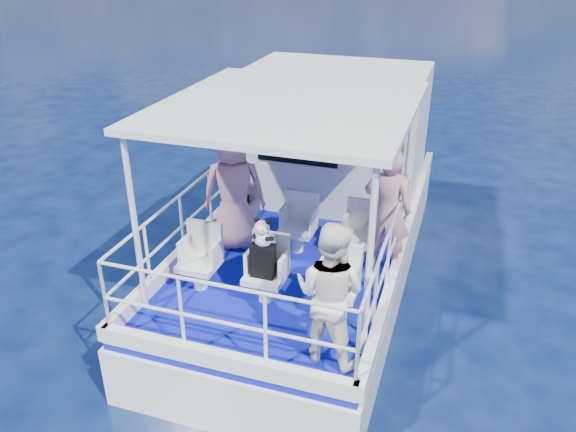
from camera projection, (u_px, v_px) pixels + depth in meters
The scene contains 20 objects.
ground at pixel (293, 309), 8.35m from camera, with size 2000.00×2000.00×0.00m, color #071036.
hull at pixel (311, 275), 9.20m from camera, with size 3.00×7.00×1.60m, color white.
deck at pixel (312, 229), 8.82m from camera, with size 2.90×6.90×0.10m, color #0B119B.
cabin at pixel (335, 134), 9.41m from camera, with size 2.85×2.00×2.20m, color white.
canopy at pixel (289, 106), 6.78m from camera, with size 3.00×3.20×0.08m, color white.
canopy_posts at pixel (287, 193), 7.25m from camera, with size 2.77×2.97×2.20m.
railings at pixel (279, 245), 7.24m from camera, with size 2.84×3.59×1.00m, color white, non-canonical shape.
seat_port_fwd at pixel (239, 230), 8.29m from camera, with size 0.48×0.46×0.38m, color silver.
seat_center_fwd at pixel (297, 239), 8.04m from camera, with size 0.48×0.46×0.38m, color silver.
seat_stbd_fwd at pixel (359, 249), 7.78m from camera, with size 0.48×0.46×0.38m, color silver.
seat_port_aft at pixel (200, 275), 7.18m from camera, with size 0.48×0.46×0.38m, color silver.
seat_center_aft at pixel (266, 287), 6.93m from camera, with size 0.48×0.46×0.38m, color silver.
seat_stbd_aft at pixel (337, 300), 6.68m from camera, with size 0.48×0.46×0.38m, color silver.
passenger_port_fwd at pixel (234, 190), 7.85m from camera, with size 0.67×0.48×1.79m, color #CF868F.
passenger_stbd_fwd at pixel (387, 211), 7.31m from camera, with size 0.63×0.41×1.73m, color #D68A90.
passenger_stbd_aft at pixel (330, 293), 5.73m from camera, with size 0.78×0.61×1.61m, color white.
backpack_port at pixel (238, 208), 8.06m from camera, with size 0.30×0.17×0.39m, color black.
backpack_center at pixel (263, 261), 6.71m from camera, with size 0.29×0.16×0.43m, color black.
compact_camera at pixel (239, 193), 7.96m from camera, with size 0.10×0.06×0.06m, color black.
panda at pixel (263, 232), 6.53m from camera, with size 0.23×0.19×0.35m, color white, non-canonical shape.
Camera 1 is at (2.09, -6.53, 4.97)m, focal length 35.00 mm.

